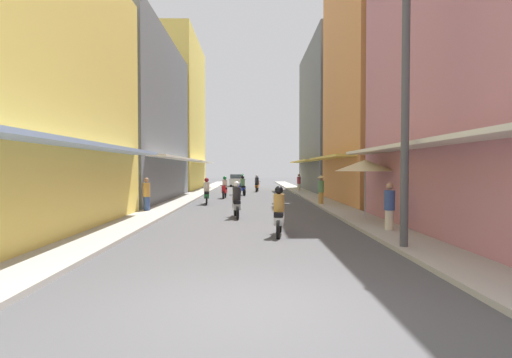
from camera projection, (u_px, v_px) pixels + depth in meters
name	position (u px, v px, depth m)	size (l,w,h in m)	color
ground_plane	(251.00, 197.00, 28.83)	(119.03, 119.03, 0.00)	#4C4C4F
sidewalk_left	(191.00, 196.00, 28.77)	(1.59, 62.10, 0.12)	#ADA89E
sidewalk_right	(310.00, 196.00, 28.88)	(1.59, 62.10, 0.12)	#ADA89E
building_left_mid	(125.00, 119.00, 25.24)	(7.05, 13.60, 10.76)	slate
building_left_far	(169.00, 115.00, 38.56)	(7.05, 11.30, 14.97)	#EFD159
building_right_mid	(387.00, 65.00, 23.25)	(7.05, 9.72, 16.78)	#D88C4C
building_right_far	(340.00, 119.00, 35.57)	(7.05, 12.90, 13.44)	slate
motorbike_maroon	(243.00, 182.00, 41.10)	(0.55, 1.81, 1.58)	black
motorbike_blue	(242.00, 187.00, 30.40)	(0.74, 1.74, 1.58)	black
motorbike_silver	(236.00, 202.00, 16.48)	(0.55, 1.81, 1.58)	black
motorbike_white	(279.00, 213.00, 12.12)	(0.55, 1.81, 1.58)	black
motorbike_green	(207.00, 192.00, 22.79)	(0.55, 1.81, 1.58)	black
motorbike_orange	(257.00, 184.00, 35.28)	(0.55, 1.81, 1.58)	black
motorbike_red	(224.00, 188.00, 27.45)	(0.55, 1.81, 1.58)	black
parked_car	(237.00, 180.00, 46.37)	(1.86, 4.14, 1.45)	silver
pedestrian_crossing	(147.00, 195.00, 18.27)	(0.34, 0.34, 1.69)	#334C8C
pedestrian_far	(321.00, 189.00, 21.85)	(0.44, 0.44, 1.75)	#BF8C3F
pedestrian_foreground	(389.00, 208.00, 12.47)	(0.34, 0.34, 1.66)	beige
pedestrian_midway	(299.00, 183.00, 34.80)	(0.34, 0.34, 1.64)	beige
vendor_umbrella	(365.00, 165.00, 15.01)	(2.36, 2.36, 2.47)	#99999E
utility_pole	(405.00, 102.00, 9.74)	(0.20, 1.20, 7.45)	#4C4C4F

